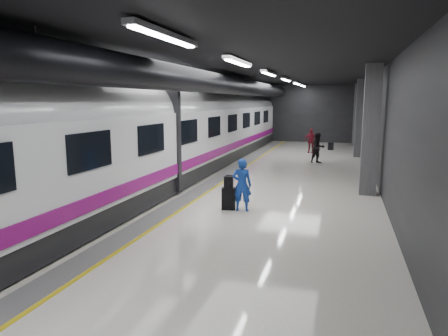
% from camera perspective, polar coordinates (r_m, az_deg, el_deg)
% --- Properties ---
extents(ground, '(40.00, 40.00, 0.00)m').
position_cam_1_polar(ground, '(13.58, 0.57, -4.32)').
color(ground, silver).
rests_on(ground, ground).
extents(platform_hall, '(10.02, 40.02, 4.51)m').
position_cam_1_polar(platform_hall, '(14.19, 0.56, 10.69)').
color(platform_hall, black).
rests_on(platform_hall, ground).
extents(train, '(3.05, 38.00, 4.05)m').
position_cam_1_polar(train, '(14.48, -11.90, 4.65)').
color(train, black).
rests_on(train, ground).
extents(traveler_main, '(0.61, 0.43, 1.59)m').
position_cam_1_polar(traveler_main, '(11.89, 2.58, -2.41)').
color(traveler_main, blue).
rests_on(traveler_main, ground).
extents(suitcase_main, '(0.45, 0.33, 0.67)m').
position_cam_1_polar(suitcase_main, '(12.12, 0.66, -4.40)').
color(suitcase_main, black).
rests_on(suitcase_main, ground).
extents(shoulder_bag, '(0.30, 0.22, 0.36)m').
position_cam_1_polar(shoulder_bag, '(11.97, 0.61, -2.07)').
color(shoulder_bag, black).
rests_on(shoulder_bag, suitcase_main).
extents(traveler_far_a, '(0.99, 0.95, 1.61)m').
position_cam_1_polar(traveler_far_a, '(21.66, 13.29, 2.80)').
color(traveler_far_a, black).
rests_on(traveler_far_a, ground).
extents(traveler_far_b, '(0.93, 0.46, 1.54)m').
position_cam_1_polar(traveler_far_b, '(25.89, 12.29, 3.83)').
color(traveler_far_b, maroon).
rests_on(traveler_far_b, ground).
extents(suitcase_far, '(0.38, 0.29, 0.51)m').
position_cam_1_polar(suitcase_far, '(27.77, 14.99, 3.03)').
color(suitcase_far, black).
rests_on(suitcase_far, ground).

